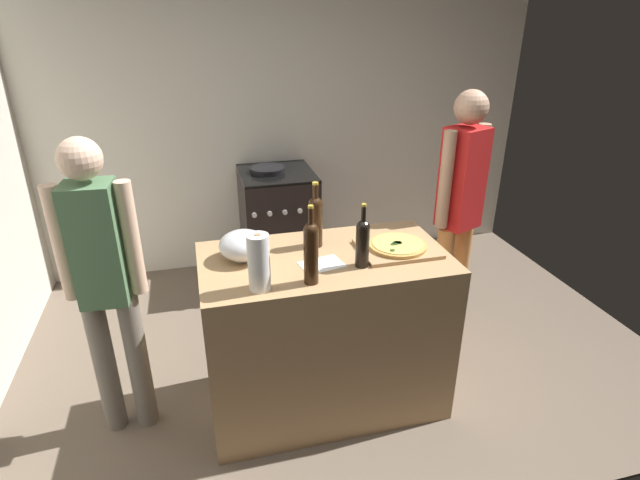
% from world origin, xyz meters
% --- Properties ---
extents(ground_plane, '(4.42, 3.11, 0.02)m').
position_xyz_m(ground_plane, '(0.00, 1.25, -0.01)').
color(ground_plane, '#6B5B4C').
extents(kitchen_wall_rear, '(4.42, 0.10, 2.60)m').
position_xyz_m(kitchen_wall_rear, '(0.00, 2.56, 1.30)').
color(kitchen_wall_rear, silver).
rests_on(kitchen_wall_rear, ground_plane).
extents(counter, '(1.28, 0.69, 0.92)m').
position_xyz_m(counter, '(-0.08, 0.61, 0.46)').
color(counter, tan).
rests_on(counter, ground_plane).
extents(cutting_board, '(0.40, 0.32, 0.02)m').
position_xyz_m(cutting_board, '(0.31, 0.59, 0.93)').
color(cutting_board, tan).
rests_on(cutting_board, counter).
extents(pizza, '(0.30, 0.30, 0.03)m').
position_xyz_m(pizza, '(0.31, 0.59, 0.96)').
color(pizza, tan).
rests_on(pizza, cutting_board).
extents(mixing_bowl, '(0.24, 0.24, 0.15)m').
position_xyz_m(mixing_bowl, '(-0.49, 0.70, 1.00)').
color(mixing_bowl, '#B2B2B7').
rests_on(mixing_bowl, counter).
extents(paper_towel_roll, '(0.10, 0.10, 0.27)m').
position_xyz_m(paper_towel_roll, '(-0.45, 0.37, 1.06)').
color(paper_towel_roll, white).
rests_on(paper_towel_roll, counter).
extents(wine_bottle_amber, '(0.07, 0.07, 0.38)m').
position_xyz_m(wine_bottle_amber, '(-0.21, 0.37, 1.09)').
color(wine_bottle_amber, '#331E0F').
rests_on(wine_bottle_amber, counter).
extents(wine_bottle_clear, '(0.08, 0.08, 0.36)m').
position_xyz_m(wine_bottle_clear, '(-0.10, 0.76, 1.08)').
color(wine_bottle_clear, '#331E0F').
rests_on(wine_bottle_clear, counter).
extents(wine_bottle_green, '(0.07, 0.07, 0.33)m').
position_xyz_m(wine_bottle_green, '(0.07, 0.47, 1.06)').
color(wine_bottle_green, black).
rests_on(wine_bottle_green, counter).
extents(recipe_sheet, '(0.23, 0.19, 0.00)m').
position_xyz_m(recipe_sheet, '(-0.12, 0.53, 0.93)').
color(recipe_sheet, white).
rests_on(recipe_sheet, counter).
extents(stove, '(0.57, 0.63, 0.96)m').
position_xyz_m(stove, '(-0.06, 2.16, 0.46)').
color(stove, black).
rests_on(stove, ground_plane).
extents(person_in_stripes, '(0.39, 0.21, 1.59)m').
position_xyz_m(person_in_stripes, '(-1.16, 0.69, 0.91)').
color(person_in_stripes, slate).
rests_on(person_in_stripes, ground_plane).
extents(person_in_red, '(0.37, 0.27, 1.67)m').
position_xyz_m(person_in_red, '(0.90, 1.02, 0.97)').
color(person_in_red, '#D88C4C').
rests_on(person_in_red, ground_plane).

